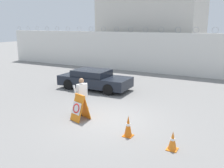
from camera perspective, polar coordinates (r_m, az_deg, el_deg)
The scene contains 9 objects.
ground_plane at distance 10.89m, azimuth -0.83°, elevation -8.09°, with size 90.00×90.00×0.00m, color gray.
perimeter_wall at distance 20.71m, azimuth 14.55°, elevation 6.64°, with size 36.00×0.30×3.82m.
building_block at distance 26.72m, azimuth 9.51°, elevation 11.69°, with size 9.35×7.95×6.51m.
barricade_sign at distance 10.75m, azimuth -7.44°, elevation -5.34°, with size 0.78×0.84×1.12m.
security_guard at distance 11.17m, azimuth -6.93°, elevation -2.48°, with size 0.53×0.61×1.72m.
traffic_cone_near at distance 9.23m, azimuth 3.72°, elevation -9.60°, with size 0.34×0.34×0.79m.
traffic_cone_mid at distance 8.55m, azimuth 13.69°, elevation -12.49°, with size 0.35×0.35×0.64m.
traffic_cone_far at distance 12.18m, azimuth -6.52°, elevation -4.07°, with size 0.35×0.35×0.71m.
parked_car_front_coupe at distance 15.76m, azimuth -4.08°, elevation 1.06°, with size 4.58×2.05×1.23m.
Camera 1 is at (4.98, -8.82, 4.00)m, focal length 40.00 mm.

